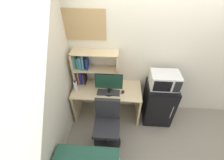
# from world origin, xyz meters

# --- Properties ---
(wall_back) EXTENTS (6.40, 0.04, 2.60)m
(wall_back) POSITION_xyz_m (0.40, 0.02, 1.30)
(wall_back) COLOR silver
(wall_back) RESTS_ON ground_plane
(wall_left) EXTENTS (0.04, 4.40, 2.60)m
(wall_left) POSITION_xyz_m (-1.62, -1.60, 1.30)
(wall_left) COLOR silver
(wall_left) RESTS_ON ground_plane
(desk) EXTENTS (1.30, 0.58, 0.73)m
(desk) POSITION_xyz_m (-0.90, -0.29, 0.51)
(desk) COLOR beige
(desk) RESTS_ON ground_plane
(hutch_bookshelf) EXTENTS (0.83, 0.27, 0.69)m
(hutch_bookshelf) POSITION_xyz_m (-1.25, -0.12, 1.10)
(hutch_bookshelf) COLOR beige
(hutch_bookshelf) RESTS_ON desk
(monitor) EXTENTS (0.49, 0.20, 0.43)m
(monitor) POSITION_xyz_m (-0.85, -0.39, 0.97)
(monitor) COLOR black
(monitor) RESTS_ON desk
(keyboard) EXTENTS (0.42, 0.15, 0.02)m
(keyboard) POSITION_xyz_m (-0.86, -0.40, 0.74)
(keyboard) COLOR #333338
(keyboard) RESTS_ON desk
(computer_mouse) EXTENTS (0.05, 0.09, 0.04)m
(computer_mouse) POSITION_xyz_m (-0.60, -0.37, 0.75)
(computer_mouse) COLOR black
(computer_mouse) RESTS_ON desk
(water_bottle) EXTENTS (0.07, 0.07, 0.22)m
(water_bottle) POSITION_xyz_m (-1.47, -0.36, 0.84)
(water_bottle) COLOR silver
(water_bottle) RESTS_ON desk
(mini_fridge) EXTENTS (0.54, 0.52, 0.88)m
(mini_fridge) POSITION_xyz_m (0.11, -0.31, 0.44)
(mini_fridge) COLOR black
(mini_fridge) RESTS_ON ground_plane
(microwave) EXTENTS (0.49, 0.35, 0.28)m
(microwave) POSITION_xyz_m (0.11, -0.30, 1.01)
(microwave) COLOR silver
(microwave) RESTS_ON mini_fridge
(desk_chair) EXTENTS (0.49, 0.49, 0.94)m
(desk_chair) POSITION_xyz_m (-0.85, -0.90, 0.42)
(desk_chair) COLOR black
(desk_chair) RESTS_ON ground_plane
(wall_corkboard) EXTENTS (0.78, 0.02, 0.50)m
(wall_corkboard) POSITION_xyz_m (-1.31, -0.01, 1.84)
(wall_corkboard) COLOR tan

